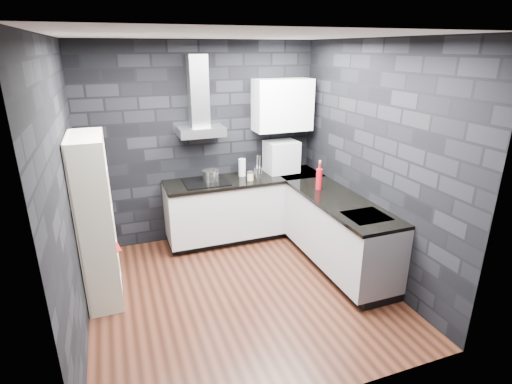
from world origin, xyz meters
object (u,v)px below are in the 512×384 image
appliance_garage (281,157)px  storage_jar (250,176)px  glass_vase (242,167)px  pot (211,176)px  utensil_crock (258,173)px  red_bottle (319,179)px  bookshelf (96,221)px  fruit_bowl (96,220)px

appliance_garage → storage_jar: bearing=-161.2°
glass_vase → appliance_garage: bearing=-1.2°
pot → utensil_crock: 0.65m
appliance_garage → red_bottle: size_ratio=1.68×
utensil_crock → storage_jar: bearing=-153.6°
storage_jar → bookshelf: bearing=-159.9°
red_bottle → bookshelf: bookshelf is taller
glass_vase → red_bottle: size_ratio=0.92×
pot → fruit_bowl: (-1.45, -0.92, -0.04)m
appliance_garage → bookshelf: bearing=-162.0°
pot → glass_vase: bearing=9.7°
fruit_bowl → pot: bearing=32.6°
glass_vase → fruit_bowl: (-1.92, -1.00, -0.09)m
pot → glass_vase: size_ratio=0.87×
storage_jar → appliance_garage: bearing=21.2°
glass_vase → storage_jar: bearing=-79.8°
pot → red_bottle: (1.20, -0.79, 0.06)m
utensil_crock → red_bottle: 0.91m
glass_vase → bookshelf: (-1.92, -0.94, -0.12)m
appliance_garage → fruit_bowl: (-2.51, -0.99, -0.19)m
utensil_crock → pot: bearing=173.3°
storage_jar → utensil_crock: bearing=26.4°
glass_vase → fruit_bowl: bearing=-152.3°
utensil_crock → bookshelf: size_ratio=0.08×
glass_vase → appliance_garage: size_ratio=0.55×
pot → fruit_bowl: 1.72m
storage_jar → utensil_crock: 0.15m
utensil_crock → bookshelf: bearing=-159.4°
utensil_crock → bookshelf: (-2.10, -0.79, -0.07)m
appliance_garage → bookshelf: 2.68m
appliance_garage → fruit_bowl: 2.70m
red_bottle → bookshelf: 2.66m
bookshelf → red_bottle: bearing=-0.0°
pot → appliance_garage: 1.07m
pot → red_bottle: size_ratio=0.80×
glass_vase → utensil_crock: glass_vase is taller
pot → appliance_garage: (1.06, 0.07, 0.15)m
appliance_garage → fruit_bowl: appliance_garage is taller
glass_vase → fruit_bowl: size_ratio=1.04×
red_bottle → fruit_bowl: 2.66m
storage_jar → fruit_bowl: size_ratio=0.45×
storage_jar → utensil_crock: utensil_crock is taller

